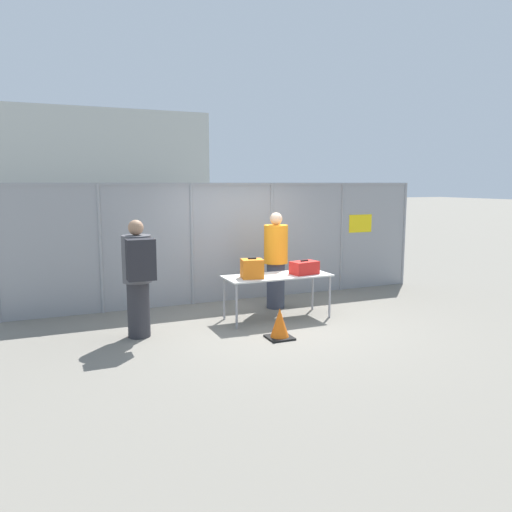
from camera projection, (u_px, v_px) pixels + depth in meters
ground_plane at (269, 322)px, 8.66m from camera, size 120.00×120.00×0.00m
fence_section at (234, 240)px, 10.10m from camera, size 8.68×0.07×2.39m
inspection_table at (277, 279)px, 8.77m from camera, size 1.90×0.73×0.78m
suitcase_orange at (252, 269)px, 8.47m from camera, size 0.41×0.36×0.35m
suitcase_red at (304, 268)px, 8.86m from camera, size 0.51×0.37×0.25m
traveler_hooded at (138, 274)px, 7.62m from camera, size 0.45×0.70×1.83m
security_worker_near at (276, 259)px, 9.50m from camera, size 0.45×0.45×1.84m
utility_trailer at (292, 257)px, 13.17m from camera, size 3.66×2.19×0.75m
distant_hangar at (96, 164)px, 41.64m from camera, size 16.70×9.89×7.93m
traffic_cone at (280, 325)px, 7.69m from camera, size 0.39×0.39×0.48m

